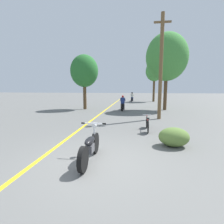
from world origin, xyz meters
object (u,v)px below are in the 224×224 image
roadside_tree_right_far (154,72)px  bicycle_parked (147,124)px  roadside_tree_left (84,71)px  motorcycle_foreground (90,147)px  motorcycle_rider_lead (123,105)px  roadside_tree_right_near (167,57)px  utility_pole (161,66)px  motorcycle_rider_far (132,98)px

roadside_tree_right_far → bicycle_parked: 18.69m
roadside_tree_left → motorcycle_foreground: roadside_tree_left is taller
roadside_tree_left → motorcycle_rider_lead: roadside_tree_left is taller
roadside_tree_right_near → bicycle_parked: size_ratio=4.20×
motorcycle_rider_lead → roadside_tree_right_near: bearing=10.6°
utility_pole → motorcycle_foreground: size_ratio=3.39×
roadside_tree_right_near → motorcycle_rider_lead: size_ratio=3.55×
motorcycle_foreground → bicycle_parked: (1.91, 3.94, -0.08)m
motorcycle_rider_far → roadside_tree_right_far: bearing=-6.3°
roadside_tree_right_far → bicycle_parked: roadside_tree_right_far is taller
roadside_tree_right_near → motorcycle_rider_lead: roadside_tree_right_near is taller
roadside_tree_right_near → roadside_tree_right_far: 9.79m
motorcycle_foreground → bicycle_parked: bearing=64.2°
roadside_tree_left → motorcycle_rider_lead: 4.92m
motorcycle_foreground → motorcycle_rider_lead: 11.55m
roadside_tree_right_near → motorcycle_rider_far: size_ratio=3.38×
motorcycle_foreground → bicycle_parked: motorcycle_foreground is taller
motorcycle_foreground → motorcycle_rider_lead: motorcycle_rider_lead is taller
roadside_tree_right_far → roadside_tree_left: roadside_tree_right_far is taller
roadside_tree_left → motorcycle_foreground: (3.67, -11.87, -3.25)m
motorcycle_rider_far → utility_pole: bearing=-81.8°
roadside_tree_right_near → motorcycle_rider_far: (-3.32, 10.13, -4.36)m
bicycle_parked → motorcycle_rider_lead: bearing=103.4°
motorcycle_rider_lead → motorcycle_rider_far: motorcycle_rider_far is taller
motorcycle_rider_lead → motorcycle_rider_far: size_ratio=0.95×
motorcycle_rider_lead → bicycle_parked: size_ratio=1.18×
roadside_tree_left → bicycle_parked: (5.57, -7.93, -3.33)m
utility_pole → roadside_tree_right_near: roadside_tree_right_near is taller
motorcycle_rider_far → bicycle_parked: (1.17, -18.47, -0.19)m
utility_pole → bicycle_parked: (-1.00, -3.41, -3.19)m
roadside_tree_left → motorcycle_rider_far: (4.40, 10.54, -3.15)m
roadside_tree_right_near → motorcycle_foreground: (-4.06, -12.28, -4.47)m
roadside_tree_right_far → motorcycle_rider_lead: (-3.86, -10.52, -3.90)m
motorcycle_rider_lead → bicycle_parked: 7.82m
roadside_tree_right_near → roadside_tree_left: (-7.72, -0.41, -1.21)m
motorcycle_foreground → motorcycle_rider_lead: size_ratio=1.02×
roadside_tree_left → motorcycle_rider_far: size_ratio=2.50×
motorcycle_rider_lead → roadside_tree_right_far: bearing=69.8°
roadside_tree_left → bicycle_parked: size_ratio=3.11×
motorcycle_foreground → bicycle_parked: size_ratio=1.20×
roadside_tree_right_far → utility_pole: bearing=-94.0°
utility_pole → motorcycle_rider_far: bearing=98.2°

